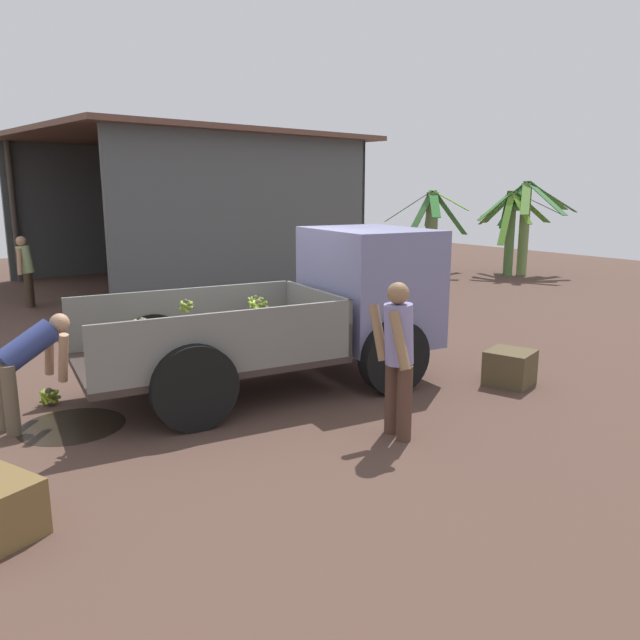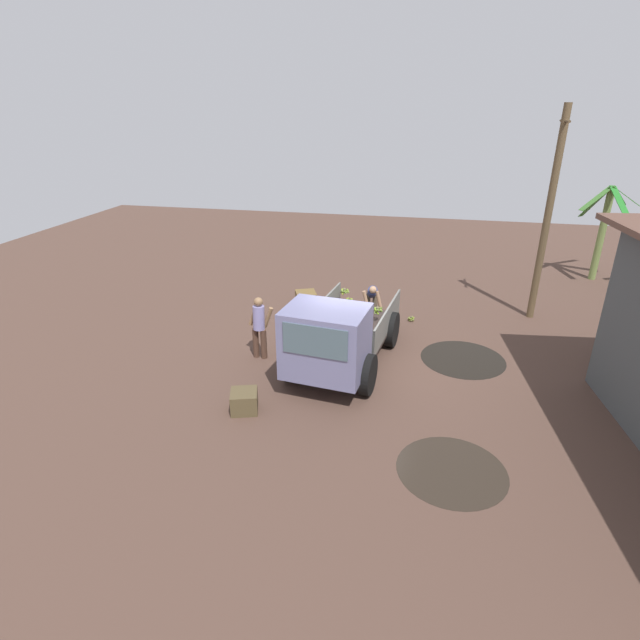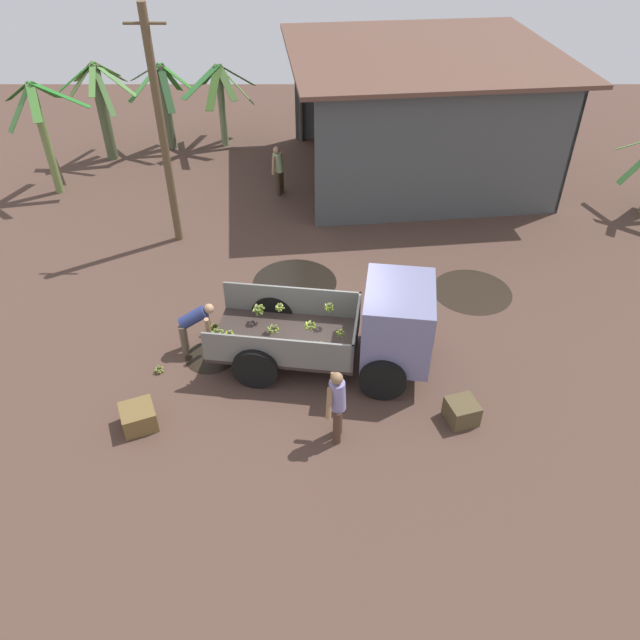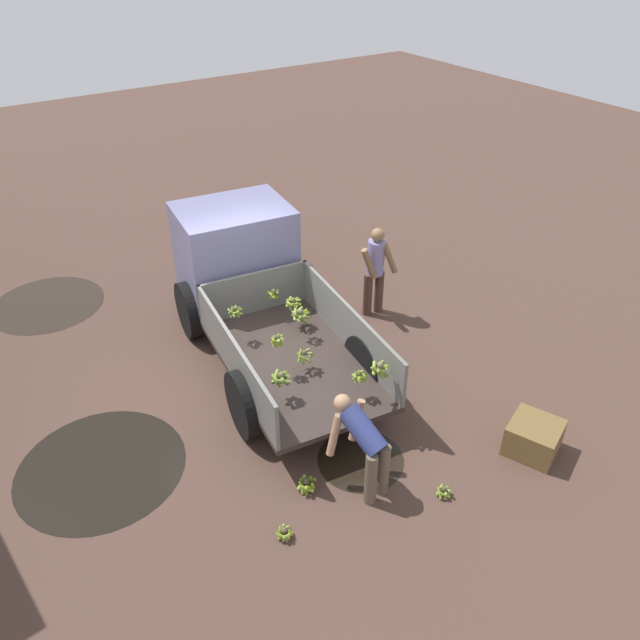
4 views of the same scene
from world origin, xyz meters
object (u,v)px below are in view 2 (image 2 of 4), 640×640
Objects in this scene: utility_pole at (548,217)px; wooden_crate_0 at (306,298)px; wooden_crate_1 at (244,401)px; person_foreground_visitor at (259,325)px; person_worker_loading at (372,297)px; banana_bunch_on_ground_2 at (391,322)px; cargo_truck at (333,339)px; banana_bunch_on_ground_0 at (351,307)px; banana_bunch_on_ground_1 at (411,318)px.

wooden_crate_0 is at bearing -86.03° from utility_pole.
utility_pole reaches higher than wooden_crate_1.
person_foreground_visitor reaches higher than person_worker_loading.
utility_pole is 5.29m from banana_bunch_on_ground_2.
person_foreground_visitor is 3.83m from wooden_crate_0.
cargo_truck is 2.89× the size of person_foreground_visitor.
person_worker_loading is 0.92m from banana_bunch_on_ground_2.
person_worker_loading is at bearing 46.44° from banana_bunch_on_ground_0.
banana_bunch_on_ground_0 is at bearing -84.22° from utility_pole.
person_foreground_visitor is at bearing -59.63° from utility_pole.
cargo_truck is 3.78m from person_worker_loading.
banana_bunch_on_ground_1 is 0.38× the size of wooden_crate_1.
person_worker_loading is 5.96× the size of banana_bunch_on_ground_0.
banana_bunch_on_ground_2 is at bearing 55.33° from person_worker_loading.
person_foreground_visitor is 7.73× the size of banana_bunch_on_ground_1.
banana_bunch_on_ground_0 is (0.55, -5.45, -2.97)m from utility_pole.
banana_bunch_on_ground_2 is 0.41× the size of wooden_crate_0.
banana_bunch_on_ground_2 is (0.30, 0.62, -0.61)m from person_worker_loading.
banana_bunch_on_ground_2 is 5.77m from wooden_crate_1.
utility_pole is 9.64× the size of wooden_crate_0.
banana_bunch_on_ground_0 is at bearing 87.29° from wooden_crate_0.
banana_bunch_on_ground_0 is at bearing -106.18° from banana_bunch_on_ground_1.
person_foreground_visitor is at bearing -49.65° from banana_bunch_on_ground_1.
cargo_truck reaches higher than wooden_crate_0.
person_worker_loading is 1.36m from banana_bunch_on_ground_1.
banana_bunch_on_ground_1 is 6.43m from wooden_crate_1.
wooden_crate_0 reaches higher than banana_bunch_on_ground_2.
banana_bunch_on_ground_0 reaches higher than banana_bunch_on_ground_1.
cargo_truck is at bearing 21.01° from wooden_crate_0.
utility_pole is 9.92m from wooden_crate_1.
person_worker_loading reaches higher than wooden_crate_0.
banana_bunch_on_ground_2 is (1.54, -4.11, -2.94)m from utility_pole.
person_foreground_visitor is at bearing -169.80° from wooden_crate_1.
banana_bunch_on_ground_2 is at bearing -41.35° from person_foreground_visitor.
wooden_crate_0 reaches higher than banana_bunch_on_ground_0.
person_foreground_visitor is at bearing -48.31° from person_worker_loading.
person_foreground_visitor reaches higher than wooden_crate_1.
wooden_crate_1 is (5.11, -2.68, 0.11)m from banana_bunch_on_ground_2.
utility_pole is at bearing 110.51° from banana_bunch_on_ground_2.
wooden_crate_1 is at bearing -27.66° from banana_bunch_on_ground_2.
wooden_crate_1 reaches higher than banana_bunch_on_ground_2.
person_worker_loading is at bearing 71.10° from wooden_crate_0.
cargo_truck reaches higher than banana_bunch_on_ground_1.
person_worker_loading is at bearing -179.75° from cargo_truck.
wooden_crate_1 is at bearing -30.38° from banana_bunch_on_ground_1.
cargo_truck is at bearing 3.11° from banana_bunch_on_ground_0.
utility_pole is at bearing 93.97° from wooden_crate_0.
person_worker_loading reaches higher than banana_bunch_on_ground_0.
cargo_truck reaches higher than banana_bunch_on_ground_0.
wooden_crate_1 is at bearing -45.61° from utility_pole.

